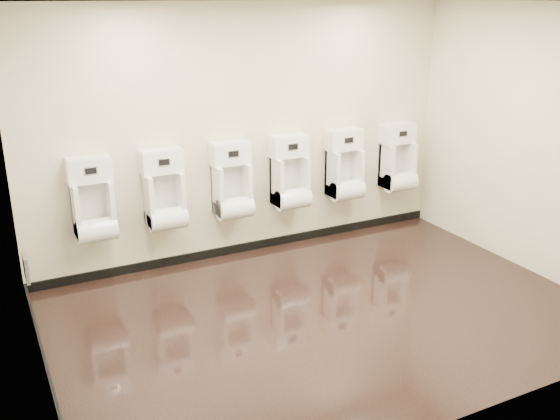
# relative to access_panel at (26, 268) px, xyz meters

# --- Properties ---
(ground) EXTENTS (5.00, 3.50, 0.00)m
(ground) POSITION_rel_access_panel_xyz_m (2.48, -1.20, -0.50)
(ground) COLOR black
(ground) RESTS_ON ground
(ceiling) EXTENTS (5.00, 3.50, 0.00)m
(ceiling) POSITION_rel_access_panel_xyz_m (2.48, -1.20, 2.30)
(ceiling) COLOR silver
(back_wall) EXTENTS (5.00, 0.02, 2.80)m
(back_wall) POSITION_rel_access_panel_xyz_m (2.48, 0.55, 0.90)
(back_wall) COLOR beige
(back_wall) RESTS_ON ground
(front_wall) EXTENTS (5.00, 0.02, 2.80)m
(front_wall) POSITION_rel_access_panel_xyz_m (2.48, -2.95, 0.90)
(front_wall) COLOR beige
(front_wall) RESTS_ON ground
(left_wall) EXTENTS (0.02, 3.50, 2.80)m
(left_wall) POSITION_rel_access_panel_xyz_m (-0.02, -1.20, 0.90)
(left_wall) COLOR beige
(left_wall) RESTS_ON ground
(right_wall) EXTENTS (0.02, 3.50, 2.80)m
(right_wall) POSITION_rel_access_panel_xyz_m (4.98, -1.20, 0.90)
(right_wall) COLOR beige
(right_wall) RESTS_ON ground
(tile_overlay_left) EXTENTS (0.01, 3.50, 2.80)m
(tile_overlay_left) POSITION_rel_access_panel_xyz_m (-0.01, -1.20, 0.90)
(tile_overlay_left) COLOR silver
(tile_overlay_left) RESTS_ON ground
(skirting_back) EXTENTS (5.00, 0.02, 0.10)m
(skirting_back) POSITION_rel_access_panel_xyz_m (2.48, 0.54, -0.45)
(skirting_back) COLOR black
(skirting_back) RESTS_ON ground
(skirting_left) EXTENTS (0.02, 3.50, 0.10)m
(skirting_left) POSITION_rel_access_panel_xyz_m (-0.01, -1.20, -0.45)
(skirting_left) COLOR black
(skirting_left) RESTS_ON ground
(access_panel) EXTENTS (0.04, 0.25, 0.25)m
(access_panel) POSITION_rel_access_panel_xyz_m (0.00, 0.00, 0.00)
(access_panel) COLOR #9E9EA3
(access_panel) RESTS_ON left_wall
(urinal_0) EXTENTS (0.44, 0.33, 0.83)m
(urinal_0) POSITION_rel_access_panel_xyz_m (0.72, 0.40, 0.36)
(urinal_0) COLOR silver
(urinal_0) RESTS_ON back_wall
(urinal_1) EXTENTS (0.44, 0.33, 0.83)m
(urinal_1) POSITION_rel_access_panel_xyz_m (1.45, 0.40, 0.36)
(urinal_1) COLOR silver
(urinal_1) RESTS_ON back_wall
(urinal_2) EXTENTS (0.44, 0.33, 0.83)m
(urinal_2) POSITION_rel_access_panel_xyz_m (2.21, 0.40, 0.36)
(urinal_2) COLOR silver
(urinal_2) RESTS_ON back_wall
(urinal_3) EXTENTS (0.44, 0.33, 0.83)m
(urinal_3) POSITION_rel_access_panel_xyz_m (2.94, 0.40, 0.36)
(urinal_3) COLOR silver
(urinal_3) RESTS_ON back_wall
(urinal_4) EXTENTS (0.44, 0.33, 0.83)m
(urinal_4) POSITION_rel_access_panel_xyz_m (3.68, 0.40, 0.36)
(urinal_4) COLOR silver
(urinal_4) RESTS_ON back_wall
(urinal_5) EXTENTS (0.44, 0.33, 0.83)m
(urinal_5) POSITION_rel_access_panel_xyz_m (4.46, 0.40, 0.36)
(urinal_5) COLOR silver
(urinal_5) RESTS_ON back_wall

